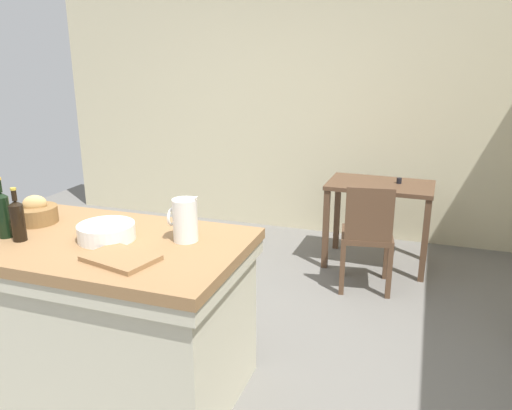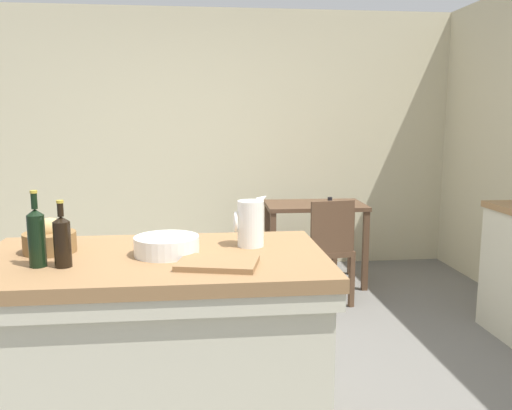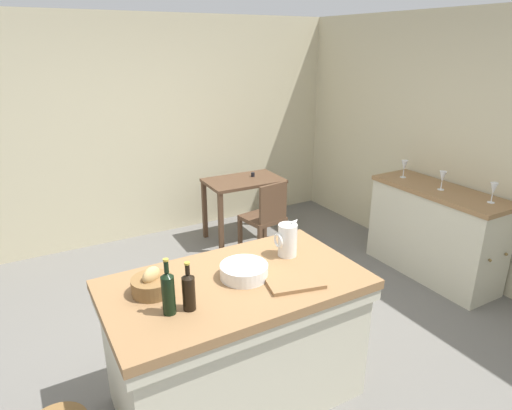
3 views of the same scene
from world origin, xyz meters
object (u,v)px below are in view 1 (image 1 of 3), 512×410
object	(u,v)px
cutting_board	(121,258)
wine_bottle_dark	(18,219)
island_table	(103,308)
wooden_chair	(367,234)
wine_bottle_amber	(3,213)
wash_bowl	(106,232)
writing_desk	(380,197)
bread_basket	(36,213)
pitcher	(185,219)

from	to	relation	value
cutting_board	wine_bottle_dark	bearing A→B (deg)	174.96
island_table	wooden_chair	size ratio (longest dim) A/B	1.81
island_table	wine_bottle_amber	xyz separation A→B (m)	(-0.47, -0.13, 0.55)
wooden_chair	wash_bowl	world-z (taller)	wash_bowl
island_table	wash_bowl	distance (m)	0.46
writing_desk	wine_bottle_dark	size ratio (longest dim) A/B	3.17
bread_basket	pitcher	bearing A→B (deg)	1.07
cutting_board	wine_bottle_amber	world-z (taller)	wine_bottle_amber
island_table	wash_bowl	size ratio (longest dim) A/B	5.35
wash_bowl	wine_bottle_amber	distance (m)	0.56
writing_desk	wooden_chair	xyz separation A→B (m)	(-0.03, -0.57, -0.15)
island_table	writing_desk	distance (m)	2.62
wash_bowl	wine_bottle_dark	bearing A→B (deg)	-159.41
cutting_board	wooden_chair	bearing A→B (deg)	63.63
wooden_chair	cutting_board	size ratio (longest dim) A/B	2.65
wine_bottle_dark	pitcher	bearing A→B (deg)	18.84
wine_bottle_dark	wash_bowl	bearing A→B (deg)	20.59
cutting_board	island_table	bearing A→B (deg)	144.60
pitcher	cutting_board	world-z (taller)	pitcher
island_table	wine_bottle_amber	distance (m)	0.73
pitcher	cutting_board	bearing A→B (deg)	-117.07
wine_bottle_dark	writing_desk	bearing A→B (deg)	56.06
wooden_chair	wine_bottle_amber	bearing A→B (deg)	-132.88
island_table	wine_bottle_amber	bearing A→B (deg)	-164.07
writing_desk	pitcher	size ratio (longest dim) A/B	3.39
writing_desk	cutting_board	distance (m)	2.69
wash_bowl	island_table	bearing A→B (deg)	-172.09
wooden_chair	pitcher	bearing A→B (deg)	-116.22
pitcher	wooden_chair	bearing A→B (deg)	63.78
island_table	wash_bowl	world-z (taller)	wash_bowl
pitcher	bread_basket	xyz separation A→B (m)	(-0.95, -0.02, -0.06)
wash_bowl	wooden_chair	bearing A→B (deg)	55.28
pitcher	wine_bottle_amber	bearing A→B (deg)	-164.17
island_table	wash_bowl	xyz separation A→B (m)	(0.07, 0.01, 0.46)
writing_desk	wash_bowl	world-z (taller)	wash_bowl
wash_bowl	wine_bottle_amber	xyz separation A→B (m)	(-0.53, -0.14, 0.09)
wash_bowl	cutting_board	distance (m)	0.32
wine_bottle_amber	wash_bowl	bearing A→B (deg)	14.98
writing_desk	wooden_chair	size ratio (longest dim) A/B	1.03
cutting_board	wine_bottle_dark	distance (m)	0.66
cutting_board	writing_desk	bearing A→B (deg)	68.47
wooden_chair	wine_bottle_amber	world-z (taller)	wine_bottle_amber
writing_desk	cutting_board	world-z (taller)	cutting_board
island_table	pitcher	world-z (taller)	pitcher
island_table	wine_bottle_dark	bearing A→B (deg)	-157.30
wooden_chair	bread_basket	xyz separation A→B (m)	(-1.73, -1.60, 0.48)
wine_bottle_amber	wooden_chair	bearing A→B (deg)	47.12
cutting_board	pitcher	bearing A→B (deg)	62.93
bread_basket	wine_bottle_dark	size ratio (longest dim) A/B	0.84
wash_bowl	bread_basket	xyz separation A→B (m)	(-0.55, 0.10, 0.01)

